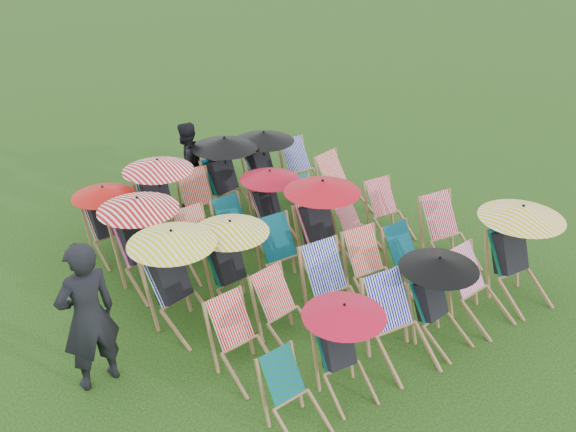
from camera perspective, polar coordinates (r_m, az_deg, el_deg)
ground at (r=9.81m, az=1.42°, el=-5.37°), size 100.00×100.00×0.00m
deckchair_0 at (r=7.19m, az=0.64°, el=-15.79°), size 0.55×0.76×0.82m
deckchair_1 at (r=7.51m, az=5.01°, el=-11.66°), size 0.97×1.03×1.15m
deckchair_2 at (r=8.09m, az=10.02°, el=-9.54°), size 0.83×1.04×1.03m
deckchair_3 at (r=8.43m, az=13.30°, el=-7.23°), size 1.01×1.06×1.20m
deckchair_4 at (r=9.05m, az=16.73°, el=-6.23°), size 0.66×0.90×0.96m
deckchair_5 at (r=9.55m, az=19.85°, el=-3.02°), size 1.18×1.25×1.40m
deckchair_6 at (r=7.84m, az=-3.98°, el=-11.02°), size 0.63×0.87×0.92m
deckchair_7 at (r=8.30m, az=-0.10°, el=-8.46°), size 0.69×0.90×0.92m
deckchair_8 at (r=8.64m, az=4.28°, el=-6.48°), size 0.78×1.01×1.02m
deckchair_9 at (r=9.18m, az=7.61°, el=-4.69°), size 0.74×0.95×0.95m
deckchair_10 at (r=9.58m, az=10.85°, el=-3.78°), size 0.60×0.82×0.87m
deckchair_11 at (r=10.22m, az=14.23°, el=-1.51°), size 0.83×1.04×1.02m
deckchair_12 at (r=8.55m, az=-9.78°, el=-5.50°), size 1.17×1.27×1.39m
deckchair_13 at (r=8.89m, az=-4.86°, el=-4.19°), size 1.07×1.13×1.27m
deckchair_14 at (r=9.37m, az=-0.20°, el=-3.59°), size 0.73×0.95×0.97m
deckchair_15 at (r=9.76m, az=3.20°, el=-0.61°), size 1.17×1.21×1.38m
deckchair_16 at (r=10.37m, az=6.18°, el=-0.91°), size 0.68×0.85×0.83m
deckchair_17 at (r=10.85m, az=9.03°, el=0.45°), size 0.69×0.89×0.90m
deckchair_18 at (r=9.49m, az=-12.79°, el=-2.25°), size 1.16×1.23×1.38m
deckchair_19 at (r=9.84m, az=-7.73°, el=-2.43°), size 0.63×0.86×0.91m
deckchair_20 at (r=10.16m, az=-4.34°, el=-1.26°), size 0.61×0.84×0.90m
deckchair_21 at (r=10.57m, az=-1.45°, el=1.09°), size 0.99×1.03×1.17m
deckchair_22 at (r=11.06m, az=2.12°, el=1.12°), size 0.56×0.77×0.81m
deckchair_23 at (r=11.51m, az=5.00°, el=2.72°), size 0.83×1.04×1.02m
deckchair_24 at (r=10.43m, az=-15.78°, el=-0.44°), size 0.98×1.02×1.16m
deckchair_25 at (r=10.71m, az=-11.25°, el=1.50°), size 1.15×1.21×1.37m
deckchair_26 at (r=11.07m, az=-7.77°, el=1.25°), size 0.77×0.96×0.94m
deckchair_27 at (r=11.39m, az=-5.37°, el=3.66°), size 1.17×1.26×1.39m
deckchair_28 at (r=11.81m, az=-1.92°, el=4.47°), size 1.11×1.21×1.32m
deckchair_29 at (r=12.27m, az=1.40°, el=4.30°), size 0.66×0.91×0.96m
person_left at (r=7.72m, az=-17.37°, el=-8.51°), size 0.72×0.49×1.91m
person_rear at (r=11.77m, az=-8.97°, el=4.54°), size 0.88×0.75×1.58m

